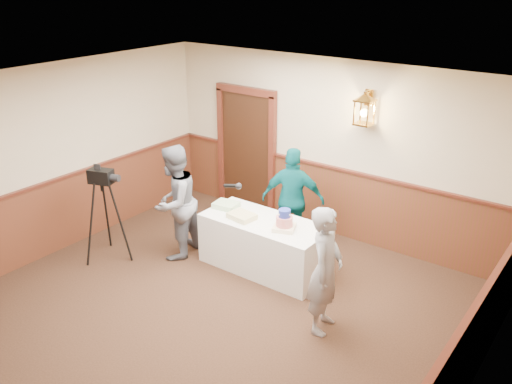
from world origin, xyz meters
TOP-DOWN VIEW (x-y plane):
  - ground at (0.00, 0.00)m, footprint 7.00×7.00m
  - room_shell at (-0.05, 0.45)m, footprint 6.02×7.02m
  - display_table at (-0.12, 1.90)m, footprint 1.80×0.80m
  - tiered_cake at (0.25, 1.84)m, footprint 0.37×0.37m
  - sheet_cake_yellow at (-0.41, 1.77)m, footprint 0.40×0.32m
  - sheet_cake_green at (-0.83, 1.93)m, footprint 0.37×0.32m
  - interviewer at (-1.39, 1.44)m, footprint 1.57×0.94m
  - baker at (1.26, 1.17)m, footprint 0.49×0.64m
  - assistant_p at (-0.13, 2.65)m, footprint 1.02×0.73m
  - tv_camera_rig at (-2.16, 0.79)m, footprint 0.55×0.51m

SIDE VIEW (x-z plane):
  - ground at x=0.00m, z-range 0.00..0.00m
  - display_table at x=-0.12m, z-range 0.00..0.75m
  - tv_camera_rig at x=-2.16m, z-range -0.07..1.32m
  - sheet_cake_yellow at x=-0.41m, z-range 0.75..0.82m
  - baker at x=1.26m, z-range 0.00..1.58m
  - sheet_cake_green at x=-0.83m, z-range 0.75..0.83m
  - assistant_p at x=-0.13m, z-range 0.00..1.61m
  - interviewer at x=-1.39m, z-range 0.00..1.71m
  - tiered_cake at x=0.25m, z-range 0.72..1.01m
  - room_shell at x=-0.05m, z-range 0.12..2.93m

